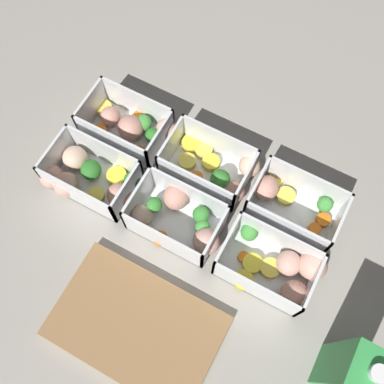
# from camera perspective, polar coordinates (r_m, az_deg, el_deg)

# --- Properties ---
(ground_plane) EXTENTS (4.00, 4.00, 0.00)m
(ground_plane) POSITION_cam_1_polar(r_m,az_deg,el_deg) (0.86, 0.00, -0.68)
(ground_plane) COLOR gray
(container_near_left) EXTENTS (0.17, 0.12, 0.08)m
(container_near_left) POSITION_cam_1_polar(r_m,az_deg,el_deg) (0.85, 12.39, -1.48)
(container_near_left) COLOR white
(container_near_left) RESTS_ON ground_plane
(container_near_center) EXTENTS (0.18, 0.12, 0.08)m
(container_near_center) POSITION_cam_1_polar(r_m,az_deg,el_deg) (0.86, 3.13, 2.89)
(container_near_center) COLOR white
(container_near_center) RESTS_ON ground_plane
(container_near_right) EXTENTS (0.19, 0.12, 0.08)m
(container_near_right) POSITION_cam_1_polar(r_m,az_deg,el_deg) (0.91, -7.62, 8.27)
(container_near_right) COLOR white
(container_near_right) RESTS_ON ground_plane
(container_far_left) EXTENTS (0.19, 0.14, 0.08)m
(container_far_left) POSITION_cam_1_polar(r_m,az_deg,el_deg) (0.81, 11.21, -9.50)
(container_far_left) COLOR white
(container_far_left) RESTS_ON ground_plane
(container_far_center) EXTENTS (0.18, 0.12, 0.08)m
(container_far_center) POSITION_cam_1_polar(r_m,az_deg,el_deg) (0.82, -1.65, -3.39)
(container_far_center) COLOR white
(container_far_center) RESTS_ON ground_plane
(container_far_right) EXTENTS (0.19, 0.12, 0.08)m
(container_far_right) POSITION_cam_1_polar(r_m,az_deg,el_deg) (0.87, -13.12, 1.84)
(container_far_right) COLOR white
(container_far_right) RESTS_ON ground_plane
(juice_carton) EXTENTS (0.07, 0.07, 0.20)m
(juice_carton) POSITION_cam_1_polar(r_m,az_deg,el_deg) (0.75, 19.69, -20.86)
(juice_carton) COLOR green
(juice_carton) RESTS_ON ground_plane
(cutting_board) EXTENTS (0.28, 0.18, 0.02)m
(cutting_board) POSITION_cam_1_polar(r_m,az_deg,el_deg) (0.80, -7.04, -16.52)
(cutting_board) COLOR olive
(cutting_board) RESTS_ON ground_plane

